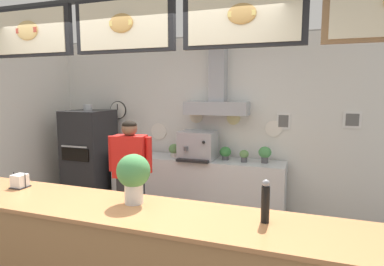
{
  "coord_description": "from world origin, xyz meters",
  "views": [
    {
      "loc": [
        1.44,
        -2.47,
        1.93
      ],
      "look_at": [
        0.28,
        0.77,
        1.47
      ],
      "focal_mm": 30.82,
      "sensor_mm": 36.0,
      "label": 1
    }
  ],
  "objects_px": {
    "potted_thyme": "(265,153)",
    "basil_vase": "(134,176)",
    "espresso_machine": "(198,145)",
    "pizza_oven": "(90,158)",
    "pepper_grinder": "(265,201)",
    "potted_sage": "(174,150)",
    "napkin_holder": "(20,181)",
    "shop_worker": "(131,180)",
    "potted_oregano": "(225,153)",
    "potted_rosemary": "(244,155)"
  },
  "relations": [
    {
      "from": "potted_thyme",
      "to": "basil_vase",
      "type": "xyz_separation_m",
      "value": [
        -0.68,
        -2.54,
        0.25
      ]
    },
    {
      "from": "espresso_machine",
      "to": "potted_thyme",
      "type": "relative_size",
      "value": 2.28
    },
    {
      "from": "pizza_oven",
      "to": "pepper_grinder",
      "type": "distance_m",
      "value": 3.95
    },
    {
      "from": "espresso_machine",
      "to": "pepper_grinder",
      "type": "relative_size",
      "value": 1.83
    },
    {
      "from": "potted_thyme",
      "to": "basil_vase",
      "type": "relative_size",
      "value": 0.6
    },
    {
      "from": "potted_sage",
      "to": "napkin_holder",
      "type": "height_order",
      "value": "napkin_holder"
    },
    {
      "from": "basil_vase",
      "to": "espresso_machine",
      "type": "bearing_deg",
      "value": 97.17
    },
    {
      "from": "shop_worker",
      "to": "napkin_holder",
      "type": "height_order",
      "value": "shop_worker"
    },
    {
      "from": "pizza_oven",
      "to": "espresso_machine",
      "type": "relative_size",
      "value": 3.15
    },
    {
      "from": "espresso_machine",
      "to": "potted_oregano",
      "type": "height_order",
      "value": "espresso_machine"
    },
    {
      "from": "potted_rosemary",
      "to": "potted_oregano",
      "type": "bearing_deg",
      "value": 169.31
    },
    {
      "from": "shop_worker",
      "to": "basil_vase",
      "type": "height_order",
      "value": "shop_worker"
    },
    {
      "from": "potted_oregano",
      "to": "napkin_holder",
      "type": "relative_size",
      "value": 1.42
    },
    {
      "from": "pizza_oven",
      "to": "basil_vase",
      "type": "relative_size",
      "value": 4.33
    },
    {
      "from": "espresso_machine",
      "to": "pepper_grinder",
      "type": "distance_m",
      "value": 2.84
    },
    {
      "from": "pizza_oven",
      "to": "potted_rosemary",
      "type": "bearing_deg",
      "value": 4.08
    },
    {
      "from": "potted_thyme",
      "to": "basil_vase",
      "type": "bearing_deg",
      "value": -105.07
    },
    {
      "from": "potted_sage",
      "to": "potted_thyme",
      "type": "distance_m",
      "value": 1.39
    },
    {
      "from": "shop_worker",
      "to": "potted_sage",
      "type": "bearing_deg",
      "value": -100.8
    },
    {
      "from": "pepper_grinder",
      "to": "potted_rosemary",
      "type": "bearing_deg",
      "value": 103.84
    },
    {
      "from": "potted_sage",
      "to": "potted_thyme",
      "type": "bearing_deg",
      "value": 1.91
    },
    {
      "from": "potted_rosemary",
      "to": "shop_worker",
      "type": "bearing_deg",
      "value": -131.8
    },
    {
      "from": "pepper_grinder",
      "to": "shop_worker",
      "type": "bearing_deg",
      "value": 144.63
    },
    {
      "from": "potted_oregano",
      "to": "basil_vase",
      "type": "distance_m",
      "value": 2.55
    },
    {
      "from": "potted_sage",
      "to": "potted_oregano",
      "type": "distance_m",
      "value": 0.81
    },
    {
      "from": "pizza_oven",
      "to": "napkin_holder",
      "type": "relative_size",
      "value": 12.0
    },
    {
      "from": "pizza_oven",
      "to": "potted_oregano",
      "type": "distance_m",
      "value": 2.27
    },
    {
      "from": "potted_rosemary",
      "to": "potted_sage",
      "type": "bearing_deg",
      "value": 179.54
    },
    {
      "from": "espresso_machine",
      "to": "basil_vase",
      "type": "bearing_deg",
      "value": -82.83
    },
    {
      "from": "shop_worker",
      "to": "potted_thyme",
      "type": "relative_size",
      "value": 6.63
    },
    {
      "from": "basil_vase",
      "to": "pepper_grinder",
      "type": "relative_size",
      "value": 1.33
    },
    {
      "from": "potted_sage",
      "to": "potted_rosemary",
      "type": "relative_size",
      "value": 1.14
    },
    {
      "from": "pizza_oven",
      "to": "pepper_grinder",
      "type": "xyz_separation_m",
      "value": [
        3.17,
        -2.33,
        0.39
      ]
    },
    {
      "from": "potted_sage",
      "to": "basil_vase",
      "type": "xyz_separation_m",
      "value": [
        0.71,
        -2.49,
        0.27
      ]
    },
    {
      "from": "potted_thyme",
      "to": "potted_rosemary",
      "type": "bearing_deg",
      "value": -169.18
    },
    {
      "from": "napkin_holder",
      "to": "basil_vase",
      "type": "xyz_separation_m",
      "value": [
        1.18,
        -0.01,
        0.16
      ]
    },
    {
      "from": "potted_thyme",
      "to": "potted_oregano",
      "type": "height_order",
      "value": "potted_thyme"
    },
    {
      "from": "napkin_holder",
      "to": "shop_worker",
      "type": "bearing_deg",
      "value": 69.75
    },
    {
      "from": "shop_worker",
      "to": "potted_thyme",
      "type": "xyz_separation_m",
      "value": [
        1.42,
        1.32,
        0.18
      ]
    },
    {
      "from": "espresso_machine",
      "to": "potted_sage",
      "type": "xyz_separation_m",
      "value": [
        -0.4,
        0.02,
        -0.1
      ]
    },
    {
      "from": "pizza_oven",
      "to": "shop_worker",
      "type": "height_order",
      "value": "pizza_oven"
    },
    {
      "from": "potted_sage",
      "to": "potted_oregano",
      "type": "xyz_separation_m",
      "value": [
        0.81,
        0.05,
        -0.0
      ]
    },
    {
      "from": "shop_worker",
      "to": "pepper_grinder",
      "type": "relative_size",
      "value": 5.32
    },
    {
      "from": "pizza_oven",
      "to": "shop_worker",
      "type": "relative_size",
      "value": 1.08
    },
    {
      "from": "potted_oregano",
      "to": "pepper_grinder",
      "type": "xyz_separation_m",
      "value": [
        0.91,
        -2.57,
        0.2
      ]
    },
    {
      "from": "espresso_machine",
      "to": "basil_vase",
      "type": "distance_m",
      "value": 2.5
    },
    {
      "from": "potted_oregano",
      "to": "basil_vase",
      "type": "xyz_separation_m",
      "value": [
        -0.1,
        -2.54,
        0.27
      ]
    },
    {
      "from": "espresso_machine",
      "to": "potted_thyme",
      "type": "distance_m",
      "value": 1.0
    },
    {
      "from": "pizza_oven",
      "to": "espresso_machine",
      "type": "height_order",
      "value": "pizza_oven"
    },
    {
      "from": "napkin_holder",
      "to": "espresso_machine",
      "type": "bearing_deg",
      "value": 70.46
    }
  ]
}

